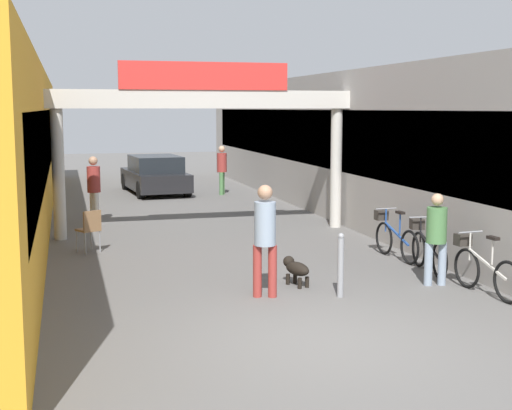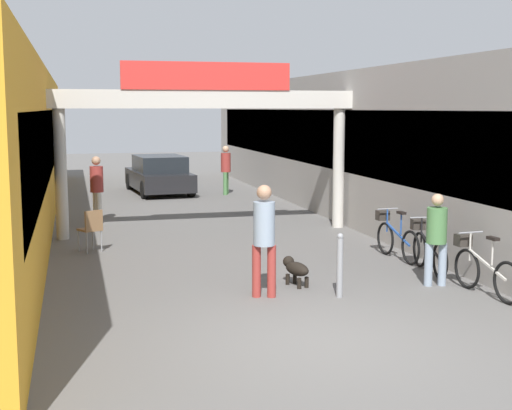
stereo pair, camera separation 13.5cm
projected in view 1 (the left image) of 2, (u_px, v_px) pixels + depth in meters
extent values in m
plane|color=#605E5B|center=(327.00, 340.00, 9.20)|extent=(80.00, 80.00, 0.00)
cube|color=black|center=(47.00, 140.00, 18.50)|extent=(0.04, 23.40, 1.56)
cube|color=#9E9993|center=(358.00, 143.00, 20.78)|extent=(3.00, 26.00, 3.91)
cube|color=black|center=(311.00, 137.00, 20.37)|extent=(0.04, 23.40, 1.56)
cylinder|color=beige|center=(58.00, 175.00, 16.07)|extent=(0.28, 0.28, 2.97)
cylinder|color=beige|center=(336.00, 168.00, 17.80)|extent=(0.28, 0.28, 2.97)
cube|color=beige|center=(204.00, 99.00, 16.71)|extent=(7.40, 0.44, 0.43)
cube|color=red|center=(205.00, 76.00, 16.44)|extent=(3.96, 0.10, 0.64)
cylinder|color=#99332D|center=(257.00, 271.00, 11.27)|extent=(0.18, 0.18, 0.84)
cylinder|color=#99332D|center=(272.00, 271.00, 11.26)|extent=(0.18, 0.18, 0.84)
cylinder|color=#8C9EB2|center=(265.00, 224.00, 11.16)|extent=(0.43, 0.43, 0.69)
sphere|color=tan|center=(265.00, 192.00, 11.09)|extent=(0.30, 0.30, 0.24)
cylinder|color=#8C9EB2|center=(442.00, 264.00, 12.04)|extent=(0.16, 0.16, 0.73)
cylinder|color=#8C9EB2|center=(428.00, 264.00, 12.01)|extent=(0.16, 0.16, 0.73)
cylinder|color=#4C7F47|center=(437.00, 225.00, 11.94)|extent=(0.39, 0.39, 0.60)
sphere|color=tan|center=(438.00, 200.00, 11.88)|extent=(0.24, 0.24, 0.21)
cylinder|color=silver|center=(96.00, 208.00, 18.44)|extent=(0.18, 0.18, 0.81)
cylinder|color=silver|center=(93.00, 207.00, 18.63)|extent=(0.18, 0.18, 0.81)
cylinder|color=#99332D|center=(94.00, 179.00, 18.44)|extent=(0.43, 0.43, 0.67)
sphere|color=tan|center=(93.00, 161.00, 18.37)|extent=(0.29, 0.29, 0.23)
cylinder|color=#4C7F47|center=(221.00, 184.00, 24.57)|extent=(0.18, 0.18, 0.79)
cylinder|color=#4C7F47|center=(223.00, 183.00, 24.80)|extent=(0.18, 0.18, 0.79)
cylinder|color=#99332D|center=(222.00, 163.00, 24.59)|extent=(0.45, 0.45, 0.65)
sphere|color=tan|center=(222.00, 149.00, 24.52)|extent=(0.29, 0.29, 0.22)
ellipsoid|color=black|center=(297.00, 269.00, 11.98)|extent=(0.41, 0.62, 0.23)
sphere|color=black|center=(289.00, 261.00, 12.18)|extent=(0.24, 0.24, 0.19)
sphere|color=white|center=(292.00, 268.00, 12.12)|extent=(0.17, 0.17, 0.14)
cylinder|color=black|center=(288.00, 279.00, 12.11)|extent=(0.09, 0.09, 0.18)
cylinder|color=black|center=(295.00, 278.00, 12.19)|extent=(0.09, 0.09, 0.18)
cylinder|color=black|center=(300.00, 283.00, 11.82)|extent=(0.09, 0.09, 0.18)
cylinder|color=black|center=(307.00, 282.00, 11.90)|extent=(0.09, 0.09, 0.18)
torus|color=black|center=(467.00, 268.00, 11.85)|extent=(0.11, 0.67, 0.67)
torus|color=black|center=(508.00, 282.00, 10.90)|extent=(0.11, 0.67, 0.67)
cube|color=beige|center=(487.00, 264.00, 11.35)|extent=(0.12, 0.94, 0.34)
cylinder|color=beige|center=(492.00, 252.00, 11.21)|extent=(0.03, 0.03, 0.42)
cube|color=black|center=(493.00, 238.00, 11.18)|extent=(0.12, 0.23, 0.05)
cylinder|color=beige|center=(470.00, 246.00, 11.74)|extent=(0.03, 0.03, 0.46)
cylinder|color=gray|center=(471.00, 232.00, 11.71)|extent=(0.46, 0.07, 0.03)
cube|color=#332D28|center=(463.00, 240.00, 11.92)|extent=(0.26, 0.22, 0.20)
torus|color=black|center=(419.00, 249.00, 13.44)|extent=(0.14, 0.67, 0.67)
torus|color=black|center=(440.00, 261.00, 12.44)|extent=(0.14, 0.67, 0.67)
cube|color=black|center=(429.00, 245.00, 12.92)|extent=(0.16, 0.94, 0.34)
cylinder|color=black|center=(432.00, 234.00, 12.77)|extent=(0.04, 0.04, 0.42)
cube|color=black|center=(432.00, 222.00, 12.74)|extent=(0.13, 0.23, 0.05)
cylinder|color=black|center=(421.00, 230.00, 13.33)|extent=(0.04, 0.04, 0.46)
cylinder|color=gray|center=(421.00, 217.00, 13.30)|extent=(0.46, 0.09, 0.03)
cube|color=#332D28|center=(417.00, 224.00, 13.52)|extent=(0.26, 0.23, 0.20)
torus|color=black|center=(384.00, 238.00, 14.58)|extent=(0.09, 0.67, 0.67)
torus|color=black|center=(410.00, 247.00, 13.62)|extent=(0.09, 0.67, 0.67)
cube|color=#234C9E|center=(397.00, 234.00, 14.07)|extent=(0.09, 0.94, 0.34)
cylinder|color=#234C9E|center=(400.00, 224.00, 13.93)|extent=(0.03, 0.03, 0.42)
cube|color=black|center=(400.00, 213.00, 13.90)|extent=(0.11, 0.23, 0.05)
cylinder|color=#234C9E|center=(386.00, 220.00, 14.47)|extent=(0.03, 0.03, 0.46)
cylinder|color=gray|center=(386.00, 209.00, 14.44)|extent=(0.46, 0.05, 0.03)
cube|color=#332D28|center=(381.00, 215.00, 14.65)|extent=(0.25, 0.21, 0.20)
cylinder|color=gray|center=(341.00, 268.00, 11.26)|extent=(0.10, 0.10, 0.95)
sphere|color=gray|center=(341.00, 236.00, 11.19)|extent=(0.10, 0.10, 0.10)
cylinder|color=gray|center=(77.00, 241.00, 14.82)|extent=(0.04, 0.04, 0.45)
cylinder|color=gray|center=(91.00, 239.00, 15.06)|extent=(0.04, 0.04, 0.45)
cylinder|color=gray|center=(85.00, 244.00, 14.58)|extent=(0.04, 0.04, 0.45)
cylinder|color=gray|center=(100.00, 241.00, 14.81)|extent=(0.04, 0.04, 0.45)
cube|color=olive|center=(88.00, 230.00, 14.79)|extent=(0.54, 0.54, 0.04)
cube|color=olive|center=(92.00, 220.00, 14.63)|extent=(0.37, 0.23, 0.40)
cube|color=black|center=(155.00, 180.00, 25.12)|extent=(2.10, 4.14, 0.60)
cube|color=#1E2328|center=(155.00, 164.00, 24.90)|extent=(1.76, 2.33, 0.55)
cylinder|color=black|center=(125.00, 181.00, 26.22)|extent=(0.25, 0.62, 0.60)
cylinder|color=black|center=(168.00, 180.00, 26.76)|extent=(0.25, 0.62, 0.60)
cylinder|color=black|center=(141.00, 190.00, 23.52)|extent=(0.25, 0.62, 0.60)
cylinder|color=black|center=(187.00, 188.00, 24.07)|extent=(0.25, 0.62, 0.60)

